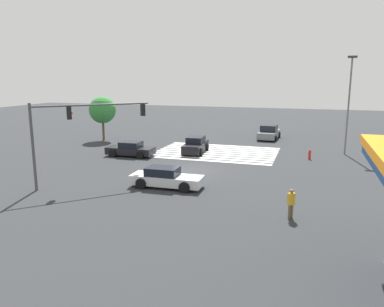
% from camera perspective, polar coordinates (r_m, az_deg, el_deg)
% --- Properties ---
extents(ground_plane, '(126.13, 126.13, 0.00)m').
position_cam_1_polar(ground_plane, '(29.35, -0.00, -2.63)').
color(ground_plane, '#2B2D30').
extents(crosswalk_markings, '(11.59, 8.20, 0.01)m').
position_cam_1_polar(crosswalk_markings, '(36.54, 3.67, 0.19)').
color(crosswalk_markings, silver).
rests_on(crosswalk_markings, ground_plane).
extents(traffic_signal_mast, '(5.64, 5.64, 5.63)m').
position_cam_1_polar(traffic_signal_mast, '(25.83, -17.60, 4.25)').
color(traffic_signal_mast, '#47474C').
rests_on(traffic_signal_mast, ground_plane).
extents(car_0, '(2.42, 4.85, 1.67)m').
position_cam_1_polar(car_0, '(45.24, 11.66, 3.15)').
color(car_0, gray).
rests_on(car_0, ground_plane).
extents(car_1, '(2.15, 4.57, 1.57)m').
position_cam_1_polar(car_1, '(36.23, 0.54, 1.30)').
color(car_1, black).
rests_on(car_1, ground_plane).
extents(car_2, '(4.85, 2.00, 1.35)m').
position_cam_1_polar(car_2, '(24.94, -4.02, -3.73)').
color(car_2, silver).
rests_on(car_2, ground_plane).
extents(car_3, '(4.43, 2.17, 1.36)m').
position_cam_1_polar(car_3, '(35.12, -9.34, 0.64)').
color(car_3, black).
rests_on(car_3, ground_plane).
extents(pedestrian, '(0.41, 0.41, 1.59)m').
position_cam_1_polar(pedestrian, '(20.03, 14.86, -7.23)').
color(pedestrian, brown).
rests_on(pedestrian, ground_plane).
extents(street_light_pole_a, '(0.80, 0.36, 9.09)m').
position_cam_1_polar(street_light_pole_a, '(37.74, 22.83, 7.89)').
color(street_light_pole_a, slate).
rests_on(street_light_pole_a, ground_plane).
extents(tree_corner_a, '(3.04, 3.04, 5.03)m').
position_cam_1_polar(tree_corner_a, '(44.19, -13.49, 6.45)').
color(tree_corner_a, brown).
rests_on(tree_corner_a, ground_plane).
extents(fire_hydrant, '(0.22, 0.22, 0.86)m').
position_cam_1_polar(fire_hydrant, '(34.94, 17.49, -0.14)').
color(fire_hydrant, red).
rests_on(fire_hydrant, ground_plane).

